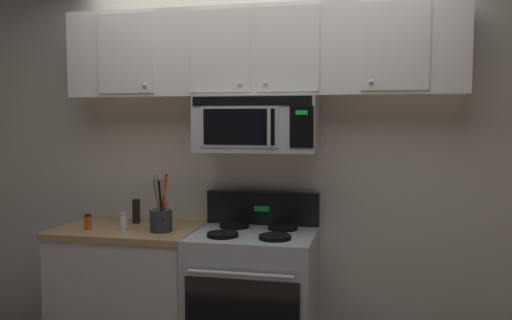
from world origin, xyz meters
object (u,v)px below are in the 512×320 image
at_px(over_range_microwave, 258,124).
at_px(utensil_crock_charcoal, 161,218).
at_px(pepper_mill, 136,211).
at_px(salt_shaker, 123,222).
at_px(spice_jar, 88,222).
at_px(stove_range, 254,300).

bearing_deg(over_range_microwave, utensil_crock_charcoal, -160.97).
height_order(over_range_microwave, pepper_mill, over_range_microwave).
relative_size(over_range_microwave, pepper_mill, 4.68).
height_order(salt_shaker, spice_jar, salt_shaker).
xyz_separation_m(over_range_microwave, pepper_mill, (-0.85, 0.02, -0.59)).
xyz_separation_m(over_range_microwave, salt_shaker, (-0.82, -0.24, -0.62)).
distance_m(utensil_crock_charcoal, spice_jar, 0.49).
distance_m(stove_range, pepper_mill, 1.00).
bearing_deg(stove_range, pepper_mill, 170.93).
relative_size(utensil_crock_charcoal, spice_jar, 3.63).
bearing_deg(pepper_mill, over_range_microwave, -1.30).
height_order(utensil_crock_charcoal, pepper_mill, utensil_crock_charcoal).
xyz_separation_m(pepper_mill, spice_jar, (-0.21, -0.26, -0.03)).
bearing_deg(salt_shaker, over_range_microwave, 16.53).
height_order(stove_range, utensil_crock_charcoal, utensil_crock_charcoal).
height_order(stove_range, pepper_mill, stove_range).
distance_m(over_range_microwave, spice_jar, 1.26).
xyz_separation_m(stove_range, utensil_crock_charcoal, (-0.58, -0.08, 0.52)).
height_order(stove_range, over_range_microwave, over_range_microwave).
bearing_deg(utensil_crock_charcoal, salt_shaker, -169.86).
bearing_deg(salt_shaker, utensil_crock_charcoal, 10.14).
distance_m(stove_range, spice_jar, 1.17).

